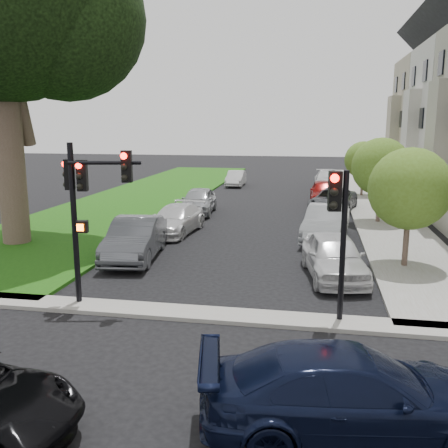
% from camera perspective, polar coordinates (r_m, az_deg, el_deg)
% --- Properties ---
extents(ground, '(140.00, 140.00, 0.00)m').
position_cam_1_polar(ground, '(12.22, -4.36, -13.93)').
color(ground, black).
rests_on(ground, ground).
extents(grass_strip, '(8.00, 44.00, 0.12)m').
position_cam_1_polar(grass_strip, '(37.00, -8.45, 3.33)').
color(grass_strip, '#184A0E').
rests_on(grass_strip, ground).
extents(sidewalk_right, '(3.50, 44.00, 0.12)m').
position_cam_1_polar(sidewalk_right, '(35.25, 16.61, 2.57)').
color(sidewalk_right, gray).
rests_on(sidewalk_right, ground).
extents(sidewalk_cross, '(60.00, 1.00, 0.12)m').
position_cam_1_polar(sidewalk_cross, '(13.97, -2.26, -10.26)').
color(sidewalk_cross, gray).
rests_on(sidewalk_cross, ground).
extents(house_d, '(7.70, 7.55, 15.97)m').
position_cam_1_polar(house_d, '(42.29, 24.11, 12.82)').
color(house_d, gray).
rests_on(house_d, ground).
extents(small_tree_a, '(2.94, 2.94, 4.41)m').
position_cam_1_polar(small_tree_a, '(18.96, 20.47, 3.78)').
color(small_tree_a, brown).
rests_on(small_tree_a, ground).
extents(small_tree_b, '(3.00, 3.00, 4.51)m').
position_cam_1_polar(small_tree_b, '(27.19, 17.49, 6.24)').
color(small_tree_b, brown).
rests_on(small_tree_b, ground).
extents(small_tree_c, '(2.64, 2.64, 3.97)m').
position_cam_1_polar(small_tree_c, '(37.12, 15.63, 7.06)').
color(small_tree_c, brown).
rests_on(small_tree_c, ground).
extents(traffic_signal_main, '(2.31, 0.62, 4.71)m').
position_cam_1_polar(traffic_signal_main, '(14.48, -15.54, 3.18)').
color(traffic_signal_main, black).
rests_on(traffic_signal_main, ground).
extents(traffic_signal_secondary, '(0.53, 0.43, 4.07)m').
position_cam_1_polar(traffic_signal_secondary, '(13.08, 12.98, 0.64)').
color(traffic_signal_secondary, black).
rests_on(traffic_signal_secondary, ground).
extents(car_cross_far, '(5.49, 3.05, 1.50)m').
position_cam_1_polar(car_cross_far, '(9.17, 14.40, -18.17)').
color(car_cross_far, black).
rests_on(car_cross_far, ground).
extents(car_parked_0, '(2.51, 4.73, 1.53)m').
position_cam_1_polar(car_parked_0, '(17.48, 12.45, -3.60)').
color(car_parked_0, silver).
rests_on(car_parked_0, ground).
extents(car_parked_1, '(2.33, 4.97, 1.58)m').
position_cam_1_polar(car_parked_1, '(22.99, 11.58, 0.10)').
color(car_parked_1, '#999BA0').
rests_on(car_parked_1, ground).
extents(car_parked_2, '(3.26, 5.38, 1.39)m').
position_cam_1_polar(car_parked_2, '(30.47, 12.38, 2.66)').
color(car_parked_2, '#3F4247').
rests_on(car_parked_2, ground).
extents(car_parked_3, '(1.93, 4.59, 1.55)m').
position_cam_1_polar(car_parked_3, '(33.48, 11.39, 3.61)').
color(car_parked_3, maroon).
rests_on(car_parked_3, ground).
extents(car_parked_4, '(2.02, 4.70, 1.35)m').
position_cam_1_polar(car_parked_4, '(42.28, 11.64, 5.07)').
color(car_parked_4, silver).
rests_on(car_parked_4, ground).
extents(car_parked_5, '(2.29, 5.05, 1.61)m').
position_cam_1_polar(car_parked_5, '(19.72, -10.12, -1.68)').
color(car_parked_5, '#3F4247').
rests_on(car_parked_5, ground).
extents(car_parked_6, '(2.29, 4.79, 1.35)m').
position_cam_1_polar(car_parked_6, '(24.09, -5.57, 0.52)').
color(car_parked_6, silver).
rests_on(car_parked_6, ground).
extents(car_parked_7, '(2.10, 4.57, 1.52)m').
position_cam_1_polar(car_parked_7, '(29.24, -2.93, 2.67)').
color(car_parked_7, '#999BA0').
rests_on(car_parked_7, ground).
extents(car_parked_9, '(1.41, 3.89, 1.27)m').
position_cam_1_polar(car_parked_9, '(42.18, 1.38, 5.23)').
color(car_parked_9, silver).
rests_on(car_parked_9, ground).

